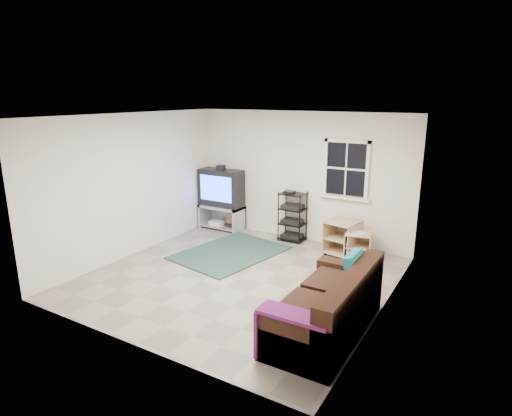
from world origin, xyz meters
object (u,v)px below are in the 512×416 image
Objects in this scene: av_rack at (292,220)px; sofa at (329,309)px; tv_unit at (222,194)px; side_table_left at (343,236)px; side_table_right at (357,243)px.

av_rack reaches higher than sofa.
tv_unit is at bearing -178.01° from av_rack.
sofa is at bearing -38.40° from tv_unit.
side_table_left is (1.16, -0.21, -0.10)m from av_rack.
av_rack is 0.51× the size of sofa.
sofa is (3.63, -2.88, -0.46)m from tv_unit.
sofa is (0.47, -2.63, 0.03)m from side_table_right.
side_table_right is 2.67m from sofa.
av_rack is 1.19m from side_table_left.
av_rack is at bearing 169.68° from side_table_left.
tv_unit is at bearing 141.60° from sofa.
side_table_left is at bearing -3.05° from tv_unit.
tv_unit is 4.66m from sofa.
side_table_right is at bearing -11.85° from av_rack.
sofa is at bearing -56.71° from av_rack.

